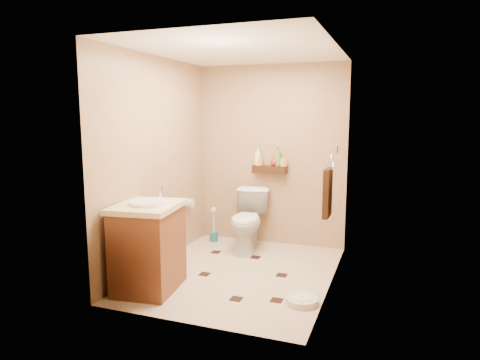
% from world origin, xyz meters
% --- Properties ---
extents(ground, '(2.50, 2.50, 0.00)m').
position_xyz_m(ground, '(0.00, 0.00, 0.00)').
color(ground, beige).
rests_on(ground, ground).
extents(wall_back, '(2.00, 0.04, 2.40)m').
position_xyz_m(wall_back, '(0.00, 1.25, 1.20)').
color(wall_back, tan).
rests_on(wall_back, ground).
extents(wall_front, '(2.00, 0.04, 2.40)m').
position_xyz_m(wall_front, '(0.00, -1.25, 1.20)').
color(wall_front, tan).
rests_on(wall_front, ground).
extents(wall_left, '(0.04, 2.50, 2.40)m').
position_xyz_m(wall_left, '(-1.00, 0.00, 1.20)').
color(wall_left, tan).
rests_on(wall_left, ground).
extents(wall_right, '(0.04, 2.50, 2.40)m').
position_xyz_m(wall_right, '(1.00, 0.00, 1.20)').
color(wall_right, tan).
rests_on(wall_right, ground).
extents(ceiling, '(2.00, 2.50, 0.02)m').
position_xyz_m(ceiling, '(0.00, 0.00, 2.40)').
color(ceiling, white).
rests_on(ceiling, wall_back).
extents(wall_shelf, '(0.46, 0.14, 0.10)m').
position_xyz_m(wall_shelf, '(0.00, 1.17, 1.02)').
color(wall_shelf, '#361B0E').
rests_on(wall_shelf, wall_back).
extents(floor_accents, '(1.22, 1.33, 0.01)m').
position_xyz_m(floor_accents, '(0.07, -0.03, 0.00)').
color(floor_accents, black).
rests_on(floor_accents, ground).
extents(toilet, '(0.52, 0.81, 0.78)m').
position_xyz_m(toilet, '(-0.19, 0.83, 0.39)').
color(toilet, white).
rests_on(toilet, ground).
extents(vanity, '(0.68, 0.79, 1.01)m').
position_xyz_m(vanity, '(-0.70, -0.73, 0.45)').
color(vanity, brown).
rests_on(vanity, ground).
extents(bathroom_scale, '(0.38, 0.38, 0.06)m').
position_xyz_m(bathroom_scale, '(0.82, -0.53, 0.03)').
color(bathroom_scale, silver).
rests_on(bathroom_scale, ground).
extents(toilet_brush, '(0.11, 0.11, 0.48)m').
position_xyz_m(toilet_brush, '(-0.75, 1.01, 0.17)').
color(toilet_brush, '#196365').
rests_on(toilet_brush, ground).
extents(towel_ring, '(0.12, 0.30, 0.76)m').
position_xyz_m(towel_ring, '(0.91, 0.25, 0.95)').
color(towel_ring, silver).
rests_on(towel_ring, wall_right).
extents(toilet_paper, '(0.12, 0.11, 0.12)m').
position_xyz_m(toilet_paper, '(-0.94, 0.65, 0.60)').
color(toilet_paper, silver).
rests_on(toilet_paper, wall_left).
extents(bottle_a, '(0.12, 0.12, 0.24)m').
position_xyz_m(bottle_a, '(-0.17, 1.17, 1.19)').
color(bottle_a, white).
rests_on(bottle_a, wall_shelf).
extents(bottle_b, '(0.10, 0.10, 0.17)m').
position_xyz_m(bottle_b, '(-0.16, 1.17, 1.15)').
color(bottle_b, yellow).
rests_on(bottle_b, wall_shelf).
extents(bottle_c, '(0.16, 0.16, 0.16)m').
position_xyz_m(bottle_c, '(0.07, 1.17, 1.15)').
color(bottle_c, red).
rests_on(bottle_c, wall_shelf).
extents(bottle_d, '(0.11, 0.11, 0.25)m').
position_xyz_m(bottle_d, '(0.11, 1.17, 1.20)').
color(bottle_d, green).
rests_on(bottle_d, wall_shelf).
extents(bottle_e, '(0.10, 0.10, 0.15)m').
position_xyz_m(bottle_e, '(0.19, 1.17, 1.15)').
color(bottle_e, '#FFA754').
rests_on(bottle_e, wall_shelf).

